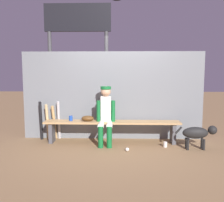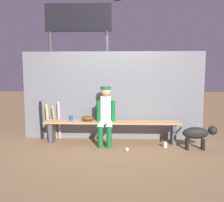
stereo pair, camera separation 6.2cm
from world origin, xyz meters
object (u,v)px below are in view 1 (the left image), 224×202
at_px(player_seated, 106,113).
at_px(cup_on_bench, 71,118).
at_px(baseball_glove, 88,118).
at_px(bat_aluminum_silver, 59,120).
at_px(dog, 198,133).
at_px(dugout_bench, 112,126).
at_px(bat_wood_natural, 47,122).
at_px(bat_wood_tan, 54,122).
at_px(baseball, 127,149).
at_px(bat_aluminum_black, 41,121).
at_px(scoreboard, 80,38).
at_px(cup_on_ground, 165,144).

bearing_deg(player_seated, cup_on_bench, 169.91).
relative_size(baseball_glove, cup_on_bench, 2.55).
distance_m(bat_aluminum_silver, dog, 3.09).
relative_size(dugout_bench, bat_aluminum_silver, 3.31).
bearing_deg(dugout_bench, bat_wood_natural, 172.46).
distance_m(player_seated, bat_aluminum_silver, 1.20).
bearing_deg(dog, bat_wood_tan, 167.51).
xyz_separation_m(bat_aluminum_silver, baseball, (1.57, -0.86, -0.41)).
bearing_deg(bat_aluminum_black, player_seated, -11.16).
distance_m(bat_aluminum_black, cup_on_bench, 0.75).
relative_size(scoreboard, dog, 4.22).
relative_size(dugout_bench, baseball_glove, 10.69).
relative_size(dugout_bench, scoreboard, 0.84).
height_order(bat_aluminum_silver, cup_on_ground, bat_aluminum_silver).
bearing_deg(player_seated, dog, -9.30).
distance_m(bat_aluminum_silver, bat_wood_natural, 0.26).
distance_m(player_seated, cup_on_ground, 1.42).
bearing_deg(baseball_glove, bat_aluminum_black, 170.35).
relative_size(dugout_bench, cup_on_ground, 27.21).
height_order(bat_wood_tan, cup_on_ground, bat_wood_tan).
bearing_deg(bat_wood_tan, dugout_bench, -11.27).
xyz_separation_m(baseball_glove, bat_aluminum_black, (-1.11, 0.19, -0.10)).
xyz_separation_m(player_seated, bat_wood_tan, (-1.23, 0.38, -0.28)).
distance_m(bat_wood_natural, dog, 3.32).
height_order(dugout_bench, bat_aluminum_silver, bat_aluminum_silver).
relative_size(cup_on_bench, dog, 0.13).
bearing_deg(dugout_bench, player_seated, -140.94).
relative_size(player_seated, bat_aluminum_silver, 1.39).
relative_size(baseball_glove, bat_wood_tan, 0.35).
relative_size(bat_wood_natural, dog, 1.00).
bearing_deg(baseball, dog, 7.05).
bearing_deg(bat_wood_tan, baseball, -27.31).
height_order(bat_wood_natural, cup_on_ground, bat_wood_natural).
bearing_deg(bat_aluminum_black, baseball, -21.77).
bearing_deg(dugout_bench, cup_on_ground, -14.84).
distance_m(player_seated, dog, 1.95).
distance_m(baseball_glove, dog, 2.35).
xyz_separation_m(baseball_glove, cup_on_bench, (-0.38, 0.03, -0.01)).
distance_m(baseball, cup_on_ground, 0.86).
height_order(bat_aluminum_black, scoreboard, scoreboard).
relative_size(baseball, cup_on_bench, 0.67).
height_order(baseball_glove, dog, baseball_glove).
bearing_deg(scoreboard, dugout_bench, -53.08).
xyz_separation_m(bat_aluminum_black, cup_on_bench, (0.73, -0.16, 0.09)).
height_order(dugout_bench, bat_wood_tan, bat_wood_tan).
distance_m(dugout_bench, bat_wood_tan, 1.39).
distance_m(cup_on_bench, dog, 2.73).
distance_m(bat_aluminum_black, scoreboard, 2.36).
bearing_deg(cup_on_bench, scoreboard, 86.81).
bearing_deg(bat_aluminum_black, bat_wood_tan, 16.19).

